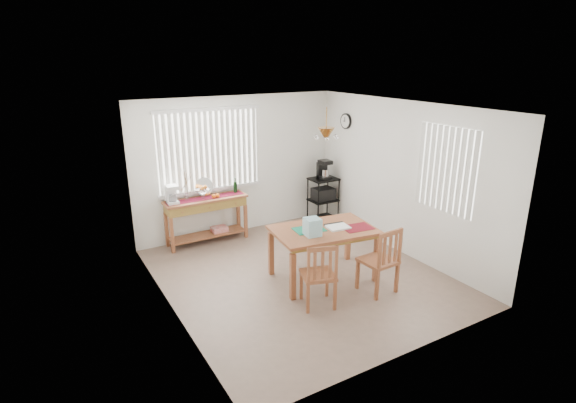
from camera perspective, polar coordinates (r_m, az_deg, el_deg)
ground at (r=7.11m, az=1.57°, el=-9.44°), size 4.00×4.50×0.01m
room_shell at (r=6.52m, az=1.65°, el=3.98°), size 4.20×4.70×2.70m
sideboard at (r=8.24m, az=-10.29°, el=-0.97°), size 1.49×0.42×0.84m
sideboard_items at (r=8.07m, az=-12.21°, el=1.05°), size 1.42×0.35×0.64m
wire_cart at (r=9.19m, az=4.48°, el=0.75°), size 0.54×0.43×0.92m
cart_items at (r=9.05m, az=4.53°, el=4.04°), size 0.22×0.26×0.38m
dining_table at (r=6.78m, az=4.52°, el=-4.19°), size 1.61×1.15×0.81m
table_items at (r=6.54m, az=3.95°, el=-3.25°), size 1.15×0.68×0.26m
chair_left at (r=6.12m, az=3.94°, el=-9.33°), size 0.55×0.55×0.95m
chair_right at (r=6.58m, az=11.65°, el=-7.38°), size 0.49×0.49×1.00m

